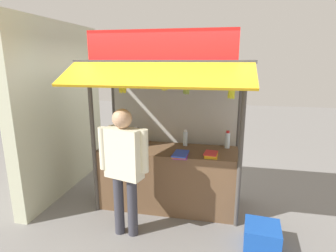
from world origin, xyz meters
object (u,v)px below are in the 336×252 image
object	(u,v)px
banana_bunch_rightmost	(164,85)
banana_bunch_inner_right	(187,88)
banana_bunch_inner_left	(232,92)
water_bottle_back_right	(227,140)
water_bottle_rear_center	(185,138)
banana_bunch_leftmost	(123,87)
vendor_person	(124,162)
magazine_stack_left	(211,154)
magazine_stack_mid_right	(128,148)
plastic_crate	(262,236)
water_bottle_front_left	(136,137)
magazine_stack_center	(180,154)
magazine_stack_far_right	(112,144)

from	to	relation	value
banana_bunch_rightmost	banana_bunch_inner_right	distance (m)	0.28
banana_bunch_inner_left	banana_bunch_inner_right	bearing A→B (deg)	-179.73
water_bottle_back_right	water_bottle_rear_center	world-z (taller)	water_bottle_back_right
water_bottle_rear_center	banana_bunch_leftmost	world-z (taller)	banana_bunch_leftmost
banana_bunch_leftmost	banana_bunch_rightmost	bearing A→B (deg)	-0.07
banana_bunch_rightmost	vendor_person	size ratio (longest dim) A/B	0.15
banana_bunch_rightmost	vendor_person	xyz separation A→B (m)	(-0.43, -0.36, -0.90)
water_bottle_back_right	magazine_stack_left	bearing A→B (deg)	-118.35
magazine_stack_mid_right	banana_bunch_inner_right	xyz separation A→B (m)	(0.87, -0.26, 0.90)
plastic_crate	banana_bunch_inner_right	bearing A→B (deg)	163.70
water_bottle_rear_center	plastic_crate	size ratio (longest dim) A/B	0.60
magazine_stack_left	vendor_person	xyz separation A→B (m)	(-1.02, -0.63, 0.05)
water_bottle_rear_center	banana_bunch_inner_left	xyz separation A→B (m)	(0.63, -0.65, 0.80)
water_bottle_front_left	water_bottle_back_right	distance (m)	1.38
water_bottle_back_right	banana_bunch_leftmost	bearing A→B (deg)	-153.73
banana_bunch_leftmost	banana_bunch_inner_right	bearing A→B (deg)	0.03
banana_bunch_inner_left	banana_bunch_rightmost	world-z (taller)	same
magazine_stack_center	banana_bunch_inner_right	world-z (taller)	banana_bunch_inner_right
magazine_stack_far_right	plastic_crate	world-z (taller)	magazine_stack_far_right
banana_bunch_rightmost	plastic_crate	bearing A→B (deg)	-12.80
magazine_stack_left	magazine_stack_mid_right	xyz separation A→B (m)	(-1.19, -0.01, 0.01)
water_bottle_front_left	banana_bunch_inner_left	world-z (taller)	banana_bunch_inner_left
magazine_stack_mid_right	plastic_crate	distance (m)	2.09
banana_bunch_inner_right	vendor_person	bearing A→B (deg)	-152.89
magazine_stack_mid_right	water_bottle_back_right	bearing A→B (deg)	16.18
water_bottle_back_right	magazine_stack_center	bearing A→B (deg)	-142.39
water_bottle_rear_center	magazine_stack_left	xyz separation A→B (m)	(0.41, -0.39, -0.09)
water_bottle_front_left	magazine_stack_mid_right	distance (m)	0.28
magazine_stack_far_right	vendor_person	size ratio (longest dim) A/B	0.20
water_bottle_back_right	water_bottle_rear_center	bearing A→B (deg)	-179.11
magazine_stack_mid_right	banana_bunch_rightmost	xyz separation A→B (m)	(0.60, -0.26, 0.94)
water_bottle_rear_center	banana_bunch_inner_right	xyz separation A→B (m)	(0.09, -0.66, 0.82)
water_bottle_front_left	banana_bunch_leftmost	distance (m)	0.96
magazine_stack_far_right	banana_bunch_rightmost	size ratio (longest dim) A/B	1.34
magazine_stack_left	magazine_stack_far_right	size ratio (longest dim) A/B	0.77
water_bottle_front_left	vendor_person	xyz separation A→B (m)	(0.13, -0.88, -0.06)
water_bottle_rear_center	banana_bunch_leftmost	bearing A→B (deg)	-137.77
water_bottle_front_left	magazine_stack_center	size ratio (longest dim) A/B	0.90
magazine_stack_center	banana_bunch_inner_left	world-z (taller)	banana_bunch_inner_left
vendor_person	water_bottle_back_right	bearing A→B (deg)	-125.24
magazine_stack_mid_right	plastic_crate	world-z (taller)	magazine_stack_mid_right
magazine_stack_left	plastic_crate	xyz separation A→B (m)	(0.66, -0.55, -0.79)
water_bottle_front_left	magazine_stack_left	xyz separation A→B (m)	(1.15, -0.25, -0.11)
water_bottle_rear_center	vendor_person	xyz separation A→B (m)	(-0.61, -1.02, -0.04)
magazine_stack_center	water_bottle_back_right	bearing A→B (deg)	37.61
magazine_stack_mid_right	water_bottle_rear_center	bearing A→B (deg)	27.09
banana_bunch_rightmost	magazine_stack_center	bearing A→B (deg)	45.57
water_bottle_front_left	magazine_stack_center	distance (m)	0.82
magazine_stack_center	plastic_crate	xyz separation A→B (m)	(1.07, -0.47, -0.79)
magazine_stack_center	magazine_stack_left	bearing A→B (deg)	11.25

